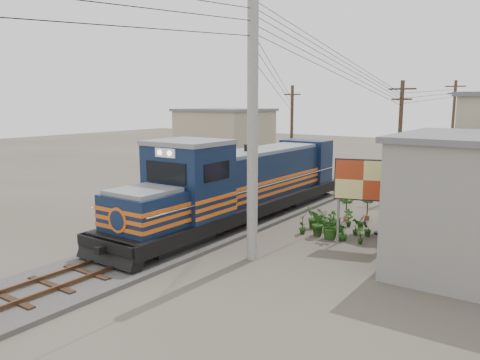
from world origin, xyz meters
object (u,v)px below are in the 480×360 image
Objects in this scene: market_umbrella at (382,184)px; vendor at (396,218)px; locomotive at (241,186)px; billboard at (363,182)px.

vendor is at bearing 37.17° from market_umbrella.
locomotive is 6.53m from market_umbrella.
vendor is at bearing 58.06° from billboard.
market_umbrella is at bearing 70.80° from billboard.
locomotive is 11.25× the size of vendor.
billboard is 3.20m from vendor.
billboard is at bearing -3.61° from locomotive.
billboard is 2.41× the size of vendor.
market_umbrella is at bearing 29.10° from vendor.
billboard is at bearing -92.23° from market_umbrella.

